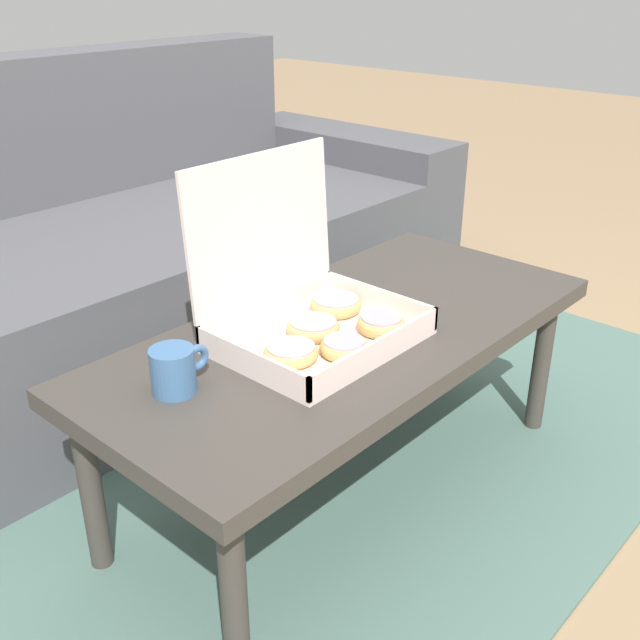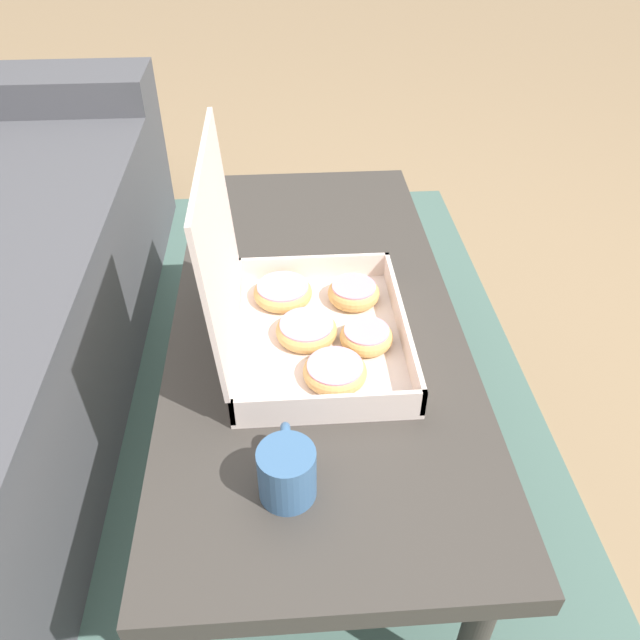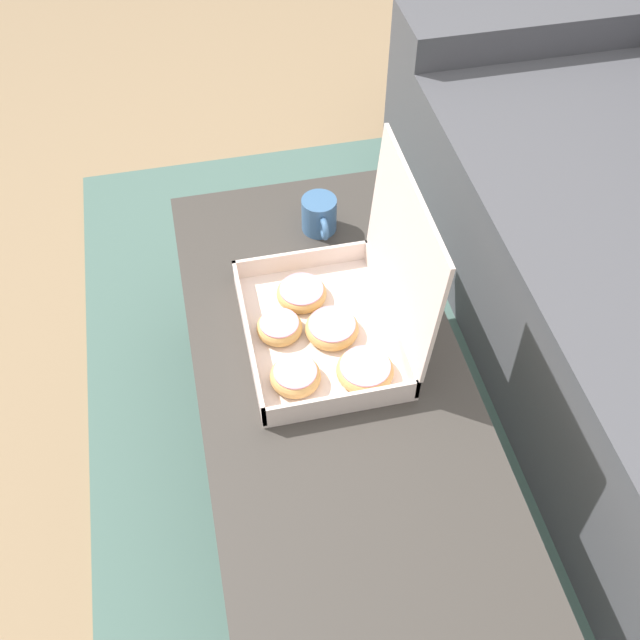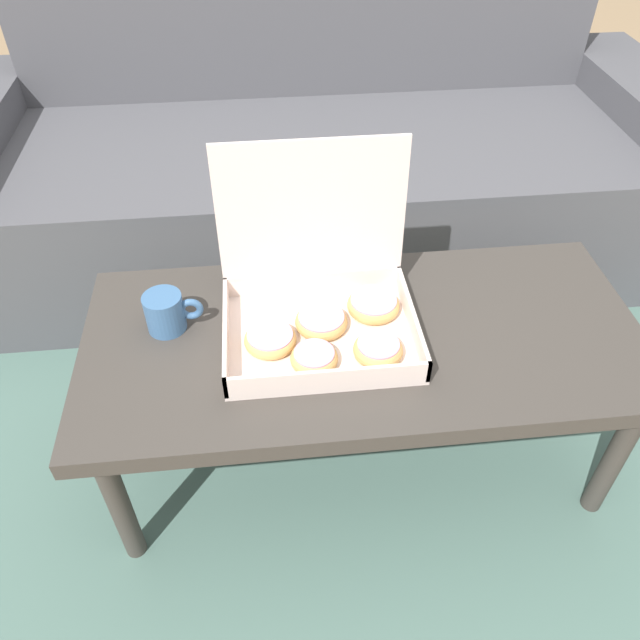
% 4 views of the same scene
% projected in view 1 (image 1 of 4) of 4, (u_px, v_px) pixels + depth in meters
% --- Properties ---
extents(ground_plane, '(12.00, 12.00, 0.00)m').
position_uv_depth(ground_plane, '(315.00, 470.00, 1.80)').
color(ground_plane, '#937756').
extents(area_rug, '(2.46, 1.91, 0.01)m').
position_uv_depth(area_rug, '(231.00, 422.00, 1.97)').
color(area_rug, '#4C6B60').
rests_on(area_rug, ground_plane).
extents(couch, '(2.34, 0.90, 0.86)m').
position_uv_depth(couch, '(100.00, 270.00, 2.18)').
color(couch, '#4C4C51').
rests_on(couch, ground_plane).
extents(coffee_table, '(1.16, 0.53, 0.42)m').
position_uv_depth(coffee_table, '(348.00, 345.00, 1.57)').
color(coffee_table, '#3D3833').
rests_on(coffee_table, ground_plane).
extents(pastry_box, '(0.38, 0.32, 0.35)m').
position_uv_depth(pastry_box, '(315.00, 310.00, 1.49)').
color(pastry_box, silver).
rests_on(pastry_box, coffee_table).
extents(coffee_mug, '(0.12, 0.08, 0.08)m').
position_uv_depth(coffee_mug, '(175.00, 370.00, 1.31)').
color(coffee_mug, '#3D6693').
rests_on(coffee_mug, coffee_table).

